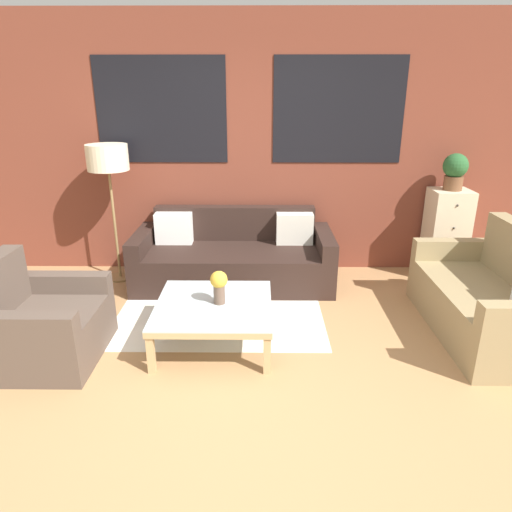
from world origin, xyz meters
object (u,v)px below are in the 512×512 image
Objects in this scene: couch_dark at (234,258)px; drawer_cabinet at (445,234)px; flower_vase at (219,284)px; floor_lamp at (108,163)px; potted_plant at (455,170)px; coffee_table at (214,309)px; armchair_corner at (42,325)px; settee_vintage at (491,301)px.

couch_dark is 2.13× the size of drawer_cabinet.
drawer_cabinet is 3.54× the size of flower_vase.
floor_lamp is 3.66m from potted_plant.
flower_vase is (-0.05, -1.30, 0.25)m from couch_dark.
coffee_table is 3.37× the size of flower_vase.
armchair_corner is 1.91m from floor_lamp.
potted_plant is (0.09, 1.33, 0.90)m from settee_vintage.
couch_dark is at bearing 46.98° from armchair_corner.
settee_vintage is at bearing -26.18° from couch_dark.
settee_vintage is at bearing 6.27° from armchair_corner.
floor_lamp reaches higher than flower_vase.
potted_plant is (0.00, 0.00, 0.71)m from drawer_cabinet.
drawer_cabinet is 0.71m from potted_plant.
settee_vintage is 4.03× the size of potted_plant.
coffee_table is at bearing -148.20° from potted_plant.
flower_vase is (1.37, 0.22, 0.25)m from armchair_corner.
floor_lamp is (-1.21, 1.40, 0.98)m from coffee_table.
potted_plant is at bearing 86.03° from settee_vintage.
potted_plant is at bearing 24.71° from armchair_corner.
couch_dark is 1.42× the size of floor_lamp.
settee_vintage is 3.89m from floor_lamp.
drawer_cabinet is (3.66, 0.13, -0.80)m from floor_lamp.
flower_vase is at bearing -147.82° from drawer_cabinet.
drawer_cabinet is at bearing 86.03° from settee_vintage.
potted_plant is (2.45, 1.52, 0.89)m from coffee_table.
settee_vintage is 1.67× the size of coffee_table.
floor_lamp reaches higher than settee_vintage.
potted_plant reaches higher than coffee_table.
armchair_corner is (-3.69, -0.41, -0.03)m from settee_vintage.
flower_vase is at bearing -175.54° from settee_vintage.
armchair_corner is 3.15× the size of flower_vase.
flower_vase is (-2.31, -0.18, 0.22)m from settee_vintage.
couch_dark is 1.65m from floor_lamp.
flower_vase is at bearing 8.14° from coffee_table.
coffee_table is 0.64× the size of floor_lamp.
settee_vintage reaches higher than couch_dark.
coffee_table is at bearing -94.06° from couch_dark.
floor_lamp is at bearing -178.04° from potted_plant.
settee_vintage is at bearing -93.97° from potted_plant.
potted_plant is 1.40× the size of flower_vase.
settee_vintage reaches higher than flower_vase.
drawer_cabinet reaches higher than armchair_corner.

